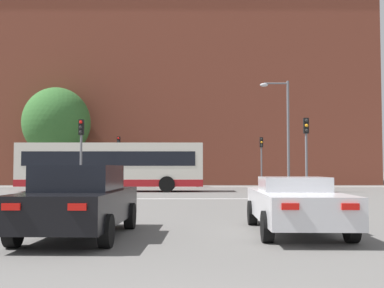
{
  "coord_description": "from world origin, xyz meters",
  "views": [
    {
      "loc": [
        0.06,
        -3.59,
        1.49
      ],
      "look_at": [
        -0.02,
        28.73,
        3.13
      ],
      "focal_mm": 45.0,
      "sensor_mm": 36.0,
      "label": 1
    }
  ],
  "objects_px": {
    "traffic_light_near_left": "(82,145)",
    "street_lamp_junction": "(284,124)",
    "traffic_light_far_left": "(120,153)",
    "bus_crossing_lead": "(113,166)",
    "car_roadster_right": "(296,203)",
    "traffic_light_near_right": "(307,144)",
    "pedestrian_walking_east": "(198,174)",
    "car_saloon_left": "(81,201)",
    "traffic_light_far_right": "(263,153)",
    "pedestrian_waiting": "(182,175)",
    "pedestrian_walking_west": "(195,173)"
  },
  "relations": [
    {
      "from": "traffic_light_near_left",
      "to": "street_lamp_junction",
      "type": "relative_size",
      "value": 0.57
    },
    {
      "from": "traffic_light_far_left",
      "to": "street_lamp_junction",
      "type": "relative_size",
      "value": 0.57
    },
    {
      "from": "traffic_light_far_left",
      "to": "bus_crossing_lead",
      "type": "bearing_deg",
      "value": -84.98
    },
    {
      "from": "car_roadster_right",
      "to": "traffic_light_near_right",
      "type": "distance_m",
      "value": 13.98
    },
    {
      "from": "traffic_light_far_left",
      "to": "pedestrian_walking_east",
      "type": "relative_size",
      "value": 2.31
    },
    {
      "from": "car_saloon_left",
      "to": "pedestrian_walking_east",
      "type": "xyz_separation_m",
      "value": [
        2.88,
        27.68,
        0.23
      ]
    },
    {
      "from": "car_saloon_left",
      "to": "traffic_light_near_right",
      "type": "bearing_deg",
      "value": 61.18
    },
    {
      "from": "traffic_light_far_right",
      "to": "traffic_light_far_left",
      "type": "bearing_deg",
      "value": -177.97
    },
    {
      "from": "traffic_light_near_right",
      "to": "street_lamp_junction",
      "type": "distance_m",
      "value": 5.5
    },
    {
      "from": "pedestrian_waiting",
      "to": "car_roadster_right",
      "type": "bearing_deg",
      "value": 40.32
    },
    {
      "from": "car_roadster_right",
      "to": "traffic_light_near_left",
      "type": "relative_size",
      "value": 1.24
    },
    {
      "from": "car_roadster_right",
      "to": "pedestrian_walking_west",
      "type": "height_order",
      "value": "pedestrian_walking_west"
    },
    {
      "from": "bus_crossing_lead",
      "to": "traffic_light_far_left",
      "type": "relative_size",
      "value": 2.95
    },
    {
      "from": "pedestrian_waiting",
      "to": "pedestrian_walking_west",
      "type": "relative_size",
      "value": 0.86
    },
    {
      "from": "traffic_light_far_right",
      "to": "pedestrian_walking_east",
      "type": "relative_size",
      "value": 2.3
    },
    {
      "from": "bus_crossing_lead",
      "to": "traffic_light_near_left",
      "type": "height_order",
      "value": "traffic_light_near_left"
    },
    {
      "from": "pedestrian_waiting",
      "to": "traffic_light_far_right",
      "type": "bearing_deg",
      "value": 115.18
    },
    {
      "from": "car_saloon_left",
      "to": "pedestrian_walking_west",
      "type": "xyz_separation_m",
      "value": [
        2.58,
        28.59,
        0.31
      ]
    },
    {
      "from": "traffic_light_near_right",
      "to": "street_lamp_junction",
      "type": "height_order",
      "value": "street_lamp_junction"
    },
    {
      "from": "street_lamp_junction",
      "to": "pedestrian_walking_west",
      "type": "relative_size",
      "value": 3.77
    },
    {
      "from": "traffic_light_far_right",
      "to": "traffic_light_near_left",
      "type": "bearing_deg",
      "value": -129.52
    },
    {
      "from": "car_roadster_right",
      "to": "street_lamp_junction",
      "type": "xyz_separation_m",
      "value": [
        3.31,
        18.67,
        3.57
      ]
    },
    {
      "from": "car_roadster_right",
      "to": "traffic_light_near_right",
      "type": "xyz_separation_m",
      "value": [
        3.48,
        13.38,
        2.08
      ]
    },
    {
      "from": "traffic_light_far_left",
      "to": "pedestrian_waiting",
      "type": "bearing_deg",
      "value": 15.54
    },
    {
      "from": "traffic_light_far_right",
      "to": "bus_crossing_lead",
      "type": "bearing_deg",
      "value": -146.12
    },
    {
      "from": "car_saloon_left",
      "to": "pedestrian_walking_east",
      "type": "bearing_deg",
      "value": 85.76
    },
    {
      "from": "traffic_light_near_right",
      "to": "traffic_light_far_left",
      "type": "xyz_separation_m",
      "value": [
        -11.69,
        13.28,
        -0.05
      ]
    },
    {
      "from": "bus_crossing_lead",
      "to": "traffic_light_near_left",
      "type": "distance_m",
      "value": 6.53
    },
    {
      "from": "bus_crossing_lead",
      "to": "pedestrian_walking_east",
      "type": "xyz_separation_m",
      "value": [
        5.64,
        7.09,
        -0.65
      ]
    },
    {
      "from": "traffic_light_near_left",
      "to": "car_saloon_left",
      "type": "bearing_deg",
      "value": -77.05
    },
    {
      "from": "traffic_light_near_left",
      "to": "traffic_light_near_right",
      "type": "bearing_deg",
      "value": -0.17
    },
    {
      "from": "traffic_light_near_left",
      "to": "pedestrian_walking_west",
      "type": "xyz_separation_m",
      "value": [
        5.83,
        14.42,
        -1.6
      ]
    },
    {
      "from": "pedestrian_walking_east",
      "to": "traffic_light_far_left",
      "type": "bearing_deg",
      "value": -66.81
    },
    {
      "from": "bus_crossing_lead",
      "to": "pedestrian_walking_west",
      "type": "distance_m",
      "value": 9.63
    },
    {
      "from": "traffic_light_near_left",
      "to": "street_lamp_junction",
      "type": "xyz_separation_m",
      "value": [
        11.42,
        5.25,
        1.54
      ]
    },
    {
      "from": "traffic_light_near_left",
      "to": "pedestrian_walking_east",
      "type": "relative_size",
      "value": 2.32
    },
    {
      "from": "street_lamp_junction",
      "to": "pedestrian_walking_east",
      "type": "relative_size",
      "value": 4.03
    },
    {
      "from": "car_roadster_right",
      "to": "traffic_light_near_left",
      "type": "distance_m",
      "value": 15.81
    },
    {
      "from": "traffic_light_far_right",
      "to": "pedestrian_waiting",
      "type": "distance_m",
      "value": 6.8
    },
    {
      "from": "traffic_light_far_right",
      "to": "traffic_light_near_right",
      "type": "bearing_deg",
      "value": -88.62
    },
    {
      "from": "traffic_light_far_right",
      "to": "traffic_light_near_left",
      "type": "xyz_separation_m",
      "value": [
        -11.26,
        -13.65,
        0.02
      ]
    },
    {
      "from": "car_roadster_right",
      "to": "traffic_light_near_left",
      "type": "height_order",
      "value": "traffic_light_near_left"
    },
    {
      "from": "car_roadster_right",
      "to": "pedestrian_waiting",
      "type": "xyz_separation_m",
      "value": [
        -3.35,
        28.01,
        0.25
      ]
    },
    {
      "from": "traffic_light_far_right",
      "to": "pedestrian_walking_west",
      "type": "xyz_separation_m",
      "value": [
        -5.42,
        0.78,
        -1.58
      ]
    },
    {
      "from": "traffic_light_far_left",
      "to": "pedestrian_walking_east",
      "type": "height_order",
      "value": "traffic_light_far_left"
    },
    {
      "from": "street_lamp_junction",
      "to": "traffic_light_near_right",
      "type": "bearing_deg",
      "value": -88.24
    },
    {
      "from": "traffic_light_far_right",
      "to": "pedestrian_walking_east",
      "type": "height_order",
      "value": "traffic_light_far_right"
    },
    {
      "from": "car_saloon_left",
      "to": "street_lamp_junction",
      "type": "distance_m",
      "value": 21.35
    },
    {
      "from": "car_saloon_left",
      "to": "traffic_light_far_right",
      "type": "bearing_deg",
      "value": 75.65
    },
    {
      "from": "traffic_light_far_right",
      "to": "pedestrian_walking_west",
      "type": "relative_size",
      "value": 2.14
    }
  ]
}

